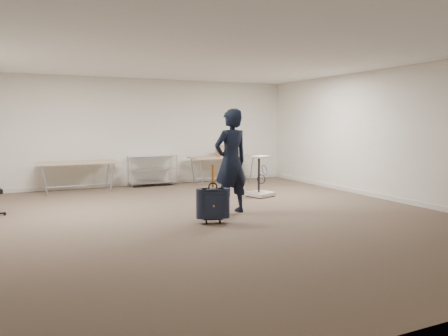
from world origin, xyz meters
TOP-DOWN VIEW (x-y plane):
  - ground at (0.00, 0.00)m, footprint 9.00×9.00m
  - room_shell at (0.00, 1.38)m, footprint 8.00×9.00m
  - folding_table_left at (-1.90, 3.95)m, footprint 1.80×0.75m
  - folding_table_right at (1.90, 3.95)m, footprint 1.80×0.75m
  - wire_shelf at (0.00, 4.20)m, footprint 1.22×0.47m
  - person at (0.36, 0.24)m, footprint 0.77×0.57m
  - suitcase at (-0.28, -0.40)m, footprint 0.40×0.30m
  - equipment_cart at (1.74, 1.56)m, footprint 0.62×0.62m
  - cardboard_box at (1.99, 4.01)m, footprint 0.42×0.33m

SIDE VIEW (x-z plane):
  - ground at x=0.00m, z-range 0.00..0.00m
  - room_shell at x=0.00m, z-range -4.45..4.55m
  - equipment_cart at x=1.74m, z-range -0.22..0.70m
  - suitcase at x=-0.28m, z-range -0.16..0.82m
  - wire_shelf at x=0.00m, z-range 0.04..0.84m
  - folding_table_left at x=-1.90m, z-range 0.31..1.04m
  - folding_table_right at x=1.90m, z-range 0.31..1.04m
  - cardboard_box at x=1.99m, z-range 0.73..1.03m
  - person at x=0.36m, z-range 0.00..1.91m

